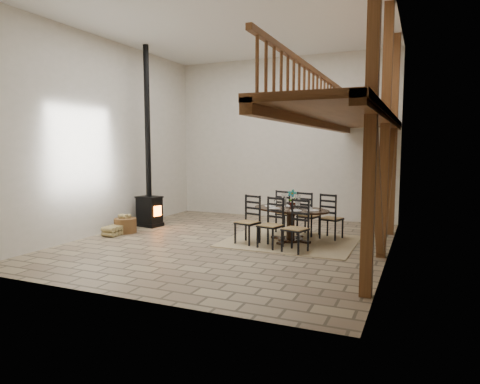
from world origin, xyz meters
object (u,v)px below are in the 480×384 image
at_px(dining_table, 291,224).
at_px(log_stack, 113,231).
at_px(log_basket, 125,225).
at_px(wood_stove, 149,187).

distance_m(dining_table, log_stack, 4.48).
relative_size(dining_table, log_stack, 5.17).
bearing_deg(log_basket, log_stack, -95.41).
relative_size(wood_stove, log_stack, 10.26).
xyz_separation_m(wood_stove, log_basket, (-0.04, -1.03, -0.92)).
bearing_deg(wood_stove, dining_table, 4.29).
bearing_deg(dining_table, wood_stove, -169.55).
height_order(dining_table, log_basket, dining_table).
bearing_deg(wood_stove, log_stack, -84.10).
distance_m(wood_stove, log_stack, 1.79).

